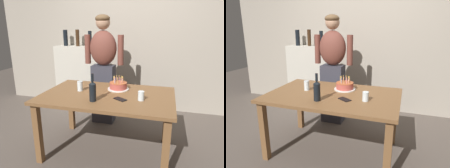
# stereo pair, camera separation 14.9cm
# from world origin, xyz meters

# --- Properties ---
(ground_plane) EXTENTS (10.00, 10.00, 0.00)m
(ground_plane) POSITION_xyz_m (0.00, 0.00, 0.00)
(ground_plane) COLOR #564C44
(back_wall) EXTENTS (5.20, 0.10, 2.60)m
(back_wall) POSITION_xyz_m (0.00, 1.55, 1.30)
(back_wall) COLOR #9E9384
(back_wall) RESTS_ON ground_plane
(dining_table) EXTENTS (1.50, 0.96, 0.74)m
(dining_table) POSITION_xyz_m (0.00, 0.00, 0.64)
(dining_table) COLOR brown
(dining_table) RESTS_ON ground_plane
(birthday_cake) EXTENTS (0.26, 0.26, 0.17)m
(birthday_cake) POSITION_xyz_m (0.08, 0.21, 0.78)
(birthday_cake) COLOR white
(birthday_cake) RESTS_ON dining_table
(water_glass_near) EXTENTS (0.07, 0.07, 0.10)m
(water_glass_near) POSITION_xyz_m (0.40, -0.11, 0.79)
(water_glass_near) COLOR silver
(water_glass_near) RESTS_ON dining_table
(water_glass_far) EXTENTS (0.06, 0.06, 0.12)m
(water_glass_far) POSITION_xyz_m (-0.36, 0.04, 0.80)
(water_glass_far) COLOR silver
(water_glass_far) RESTS_ON dining_table
(wine_bottle) EXTENTS (0.07, 0.07, 0.29)m
(wine_bottle) POSITION_xyz_m (-0.08, -0.26, 0.85)
(wine_bottle) COLOR black
(wine_bottle) RESTS_ON dining_table
(cell_phone) EXTENTS (0.16, 0.14, 0.01)m
(cell_phone) POSITION_xyz_m (0.18, -0.14, 0.74)
(cell_phone) COLOR black
(cell_phone) RESTS_ON dining_table
(person_man_bearded) EXTENTS (0.61, 0.27, 1.66)m
(person_man_bearded) POSITION_xyz_m (-0.30, 0.79, 0.87)
(person_man_bearded) COLOR #33333D
(person_man_bearded) RESTS_ON ground_plane
(shelf_cabinet) EXTENTS (0.84, 0.30, 1.44)m
(shelf_cabinet) POSITION_xyz_m (-0.95, 1.33, 0.58)
(shelf_cabinet) COLOR beige
(shelf_cabinet) RESTS_ON ground_plane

